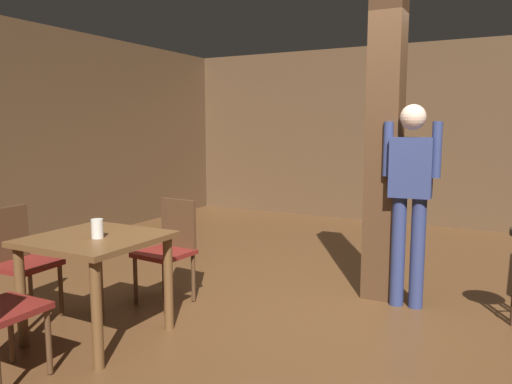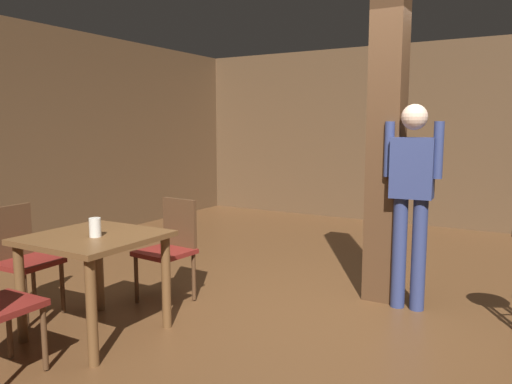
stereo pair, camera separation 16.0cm
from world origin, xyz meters
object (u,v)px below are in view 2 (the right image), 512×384
Objects in this scene: chair_west at (21,255)px; standing_person at (411,192)px; napkin_cup at (95,227)px; chair_north at (171,244)px; dining_table at (94,254)px.

standing_person is at bearing 32.92° from chair_west.
napkin_cup is 2.52m from standing_person.
standing_person is (1.80, 1.75, 0.18)m from napkin_cup.
napkin_cup is (0.88, -0.01, 0.32)m from chair_west.
napkin_cup is at bearing -0.70° from chair_west.
chair_west is 1.00× the size of chair_north.
napkin_cup is 0.08× the size of standing_person.
chair_west is 6.51× the size of napkin_cup.
chair_west is 3.24m from standing_person.
standing_person reaches higher than chair_north.
standing_person reaches higher than napkin_cup.
chair_west reaches higher than napkin_cup.
napkin_cup is at bearing -135.85° from standing_person.
chair_west is 0.52× the size of standing_person.
chair_west reaches higher than dining_table.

